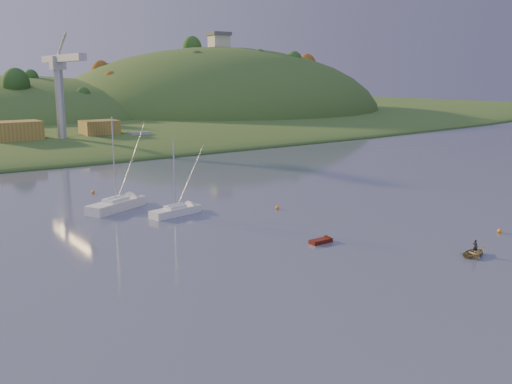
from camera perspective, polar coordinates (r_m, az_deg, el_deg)
shore_slope at (r=192.30m, az=-23.29°, el=5.28°), size 640.00×150.00×7.00m
hill_center at (r=238.23m, az=-23.35°, el=6.32°), size 140.00×120.00×36.00m
hill_right at (r=256.80m, az=-3.62°, el=7.55°), size 150.00×130.00×60.00m
hilltop_house at (r=256.64m, az=-3.72°, el=15.01°), size 9.00×7.00×6.45m
wharf at (r=152.13m, az=-17.88°, el=4.70°), size 42.00×16.00×2.40m
shed_west at (r=149.31m, az=-22.84°, el=5.62°), size 11.00×8.00×4.80m
shed_east at (r=156.30m, az=-15.38°, el=6.19°), size 9.00×7.00×4.00m
dock_crane at (r=146.86m, az=-18.95°, el=10.66°), size 3.20×28.00×20.30m
sailboat_near at (r=79.76m, az=-13.82°, el=-1.18°), size 9.38×6.37×12.61m
sailboat_far at (r=75.34m, az=-8.08°, el=-1.81°), size 7.33×3.40×9.79m
canoe at (r=62.19m, az=21.03°, el=-5.68°), size 3.32×2.48×0.66m
paddler at (r=62.08m, az=21.06°, el=-5.34°), size 0.38×0.55×1.44m
red_tender at (r=63.22m, az=6.90°, el=-4.80°), size 3.11×1.08×1.06m
work_vessel at (r=154.26m, az=-11.58°, el=5.11°), size 13.36×5.22×3.39m
buoy_0 at (r=72.06m, az=23.18°, el=-3.60°), size 0.50×0.50×0.50m
buoy_1 at (r=77.98m, az=2.15°, el=-1.55°), size 0.50×0.50×0.50m
buoy_3 at (r=91.93m, az=-15.98°, el=0.02°), size 0.50×0.50×0.50m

